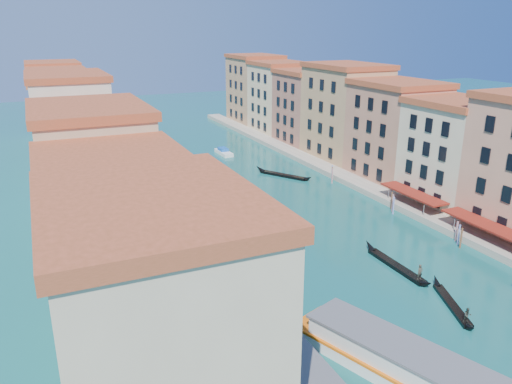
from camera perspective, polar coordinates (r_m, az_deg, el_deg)
left_bank_palazzos at (r=86.74m, az=-19.83°, el=4.88°), size 12.80×128.40×21.00m
right_bank_palazzos at (r=106.45m, az=11.89°, el=7.94°), size 12.80×128.40×21.00m
quay at (r=104.12m, az=7.96°, el=2.70°), size 4.00×140.00×1.00m
restaurant_awnings at (r=73.25m, az=25.66°, el=-3.78°), size 3.20×44.55×3.12m
vaporetto_stop at (r=44.50m, az=1.68°, el=-18.84°), size 5.40×16.40×3.65m
mooring_poles_right at (r=75.25m, az=20.65°, el=-3.93°), size 1.44×54.24×3.20m
mooring_poles_left at (r=43.78m, az=-1.46°, el=-19.79°), size 0.24×8.24×3.20m
vaporetto_near at (r=46.14m, az=16.15°, el=-18.21°), size 11.60×21.20×3.10m
vaporetto_far at (r=96.35m, az=-5.32°, el=2.02°), size 5.26×19.85×2.93m
gondola_fore at (r=64.52m, az=15.71°, el=-7.99°), size 1.28×13.01×2.60m
gondola_right at (r=57.95m, az=21.60°, el=-11.86°), size 4.94×10.45×2.19m
gondola_far at (r=99.36m, az=3.01°, el=2.02°), size 7.89×11.90×1.90m
motorboat_mid at (r=71.45m, az=1.90°, el=-4.50°), size 4.07×7.47×1.48m
motorboat_far at (r=116.90m, az=-3.72°, el=4.60°), size 2.27×6.92×1.43m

